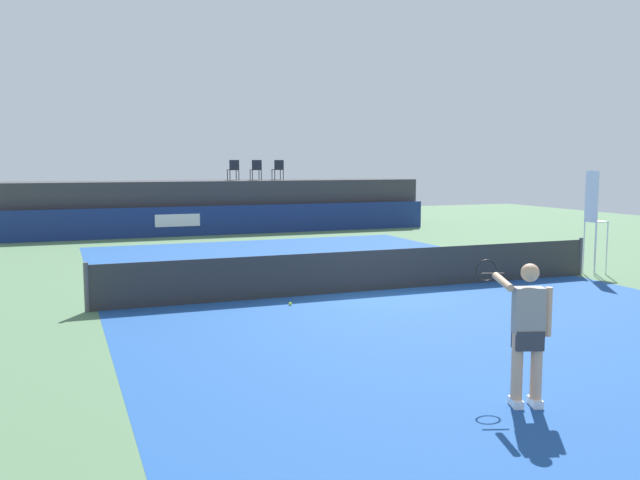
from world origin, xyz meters
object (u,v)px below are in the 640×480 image
at_px(net_post_near, 86,287).
at_px(net_post_far, 580,256).
at_px(tennis_ball, 290,304).
at_px(umpire_chair, 594,215).
at_px(spectator_chair_far_left, 233,169).
at_px(spectator_chair_left, 256,169).
at_px(spectator_chair_center, 278,169).
at_px(tennis_player, 527,329).

bearing_deg(net_post_near, net_post_far, 0.00).
relative_size(net_post_far, tennis_ball, 14.71).
bearing_deg(net_post_far, umpire_chair, -0.92).
bearing_deg(net_post_near, tennis_ball, -12.37).
bearing_deg(net_post_far, spectator_chair_far_left, 110.12).
height_order(spectator_chair_left, tennis_ball, spectator_chair_left).
height_order(spectator_chair_center, net_post_far, spectator_chair_center).
height_order(net_post_far, tennis_player, tennis_player).
bearing_deg(spectator_chair_left, tennis_ball, -103.49).
xyz_separation_m(spectator_chair_far_left, umpire_chair, (5.95, -15.22, -1.11)).
distance_m(umpire_chair, net_post_near, 12.82).
bearing_deg(tennis_player, spectator_chair_far_left, 84.85).
height_order(spectator_chair_center, umpire_chair, spectator_chair_center).
relative_size(spectator_chair_far_left, tennis_ball, 13.06).
height_order(spectator_chair_left, tennis_player, spectator_chair_left).
bearing_deg(umpire_chair, net_post_near, 179.97).
distance_m(umpire_chair, tennis_player, 10.98).
bearing_deg(tennis_player, tennis_ball, 96.79).
distance_m(spectator_chair_far_left, spectator_chair_left, 1.01).
relative_size(umpire_chair, tennis_player, 1.56).
xyz_separation_m(spectator_chair_far_left, spectator_chair_left, (1.00, -0.09, 0.00)).
height_order(spectator_chair_center, tennis_player, spectator_chair_center).
xyz_separation_m(umpire_chair, tennis_player, (-8.00, -7.50, -0.63)).
bearing_deg(umpire_chair, spectator_chair_left, 108.11).
distance_m(spectator_chair_far_left, net_post_far, 16.35).
bearing_deg(tennis_ball, spectator_chair_far_left, 80.00).
bearing_deg(tennis_player, spectator_chair_left, 82.33).
height_order(umpire_chair, net_post_near, umpire_chair).
distance_m(net_post_far, tennis_player, 10.71).
relative_size(spectator_chair_far_left, net_post_far, 0.89).
distance_m(net_post_near, net_post_far, 12.40).
bearing_deg(tennis_ball, tennis_player, -83.21).
relative_size(spectator_chair_far_left, spectator_chair_center, 1.00).
bearing_deg(spectator_chair_left, net_post_far, -73.18).
xyz_separation_m(umpire_chair, tennis_ball, (-8.79, -0.87, -1.55)).
bearing_deg(net_post_near, spectator_chair_far_left, 65.84).
height_order(spectator_chair_left, spectator_chair_center, same).
bearing_deg(spectator_chair_far_left, tennis_ball, -100.00).
distance_m(net_post_far, tennis_ball, 8.47).
relative_size(net_post_near, net_post_far, 1.00).
bearing_deg(spectator_chair_left, tennis_player, -97.67).
bearing_deg(spectator_chair_left, spectator_chair_far_left, 175.01).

